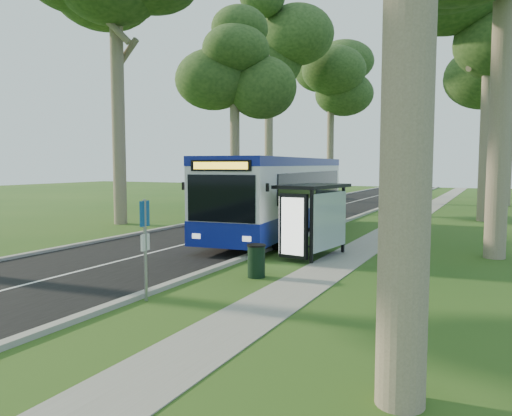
{
  "coord_description": "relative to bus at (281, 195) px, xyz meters",
  "views": [
    {
      "loc": [
        7.58,
        -12.53,
        3.16
      ],
      "look_at": [
        -0.26,
        3.48,
        1.6
      ],
      "focal_mm": 35.0,
      "sensor_mm": 36.0,
      "label": 1
    }
  ],
  "objects": [
    {
      "name": "bus_shelter",
      "position": [
        3.26,
        -4.86,
        -0.04
      ],
      "size": [
        1.94,
        3.07,
        2.48
      ],
      "rotation": [
        0.0,
        0.0,
        -0.14
      ],
      "color": "black",
      "rests_on": "ground"
    },
    {
      "name": "tree_west_b",
      "position": [
        -9.23,
        -0.06,
        9.7
      ],
      "size": [
        5.2,
        5.2,
        15.51
      ],
      "color": "#7A6B56",
      "rests_on": "ground"
    },
    {
      "name": "tree_west_c",
      "position": [
        -7.73,
        9.94,
        9.03
      ],
      "size": [
        5.2,
        5.2,
        14.6
      ],
      "color": "#7A6B56",
      "rests_on": "ground"
    },
    {
      "name": "tree_east_d",
      "position": [
        9.27,
        21.94,
        10.1
      ],
      "size": [
        5.2,
        5.2,
        16.06
      ],
      "color": "#7A6B56",
      "rests_on": "ground"
    },
    {
      "name": "tree_west_d",
      "position": [
        -9.73,
        19.94,
        11.73
      ],
      "size": [
        5.2,
        5.2,
        18.29
      ],
      "color": "#7A6B56",
      "rests_on": "ground"
    },
    {
      "name": "tree_east_c",
      "position": [
        8.07,
        9.94,
        9.75
      ],
      "size": [
        5.2,
        5.2,
        15.57
      ],
      "color": "#7A6B56",
      "rests_on": "ground"
    },
    {
      "name": "bus_stop_sign",
      "position": [
        1.57,
        -11.52,
        -0.3
      ],
      "size": [
        0.09,
        0.33,
        2.37
      ],
      "rotation": [
        0.0,
        0.0,
        0.07
      ],
      "color": "gray",
      "rests_on": "ground"
    },
    {
      "name": "footpath",
      "position": [
        4.27,
        1.94,
        -1.77
      ],
      "size": [
        1.5,
        100.0,
        0.02
      ],
      "primitive_type": "cube",
      "color": "gray",
      "rests_on": "ground"
    },
    {
      "name": "tree_west_e",
      "position": [
        -7.23,
        29.94,
        10.64
      ],
      "size": [
        5.2,
        5.2,
        16.79
      ],
      "color": "#7A6B56",
      "rests_on": "ground"
    },
    {
      "name": "car_silver",
      "position": [
        -7.64,
        22.71,
        -0.93
      ],
      "size": [
        2.99,
        5.48,
        1.71
      ],
      "primitive_type": "imported",
      "rotation": [
        0.0,
        0.0,
        -0.24
      ],
      "color": "#A4A6AB",
      "rests_on": "ground"
    },
    {
      "name": "road",
      "position": [
        -2.23,
        1.94,
        -1.77
      ],
      "size": [
        7.0,
        100.0,
        0.02
      ],
      "primitive_type": "cube",
      "color": "black",
      "rests_on": "ground"
    },
    {
      "name": "ground",
      "position": [
        1.27,
        -8.06,
        -1.78
      ],
      "size": [
        120.0,
        120.0,
        0.0
      ],
      "primitive_type": "plane",
      "color": "#264F18",
      "rests_on": "ground"
    },
    {
      "name": "kerb_west",
      "position": [
        -5.73,
        1.94,
        -1.72
      ],
      "size": [
        0.25,
        100.0,
        0.12
      ],
      "primitive_type": "cube",
      "color": "#9E9B93",
      "rests_on": "ground"
    },
    {
      "name": "litter_bin",
      "position": [
        2.8,
        -8.22,
        -1.31
      ],
      "size": [
        0.53,
        0.53,
        0.93
      ],
      "rotation": [
        0.0,
        0.0,
        0.14
      ],
      "color": "black",
      "rests_on": "ground"
    },
    {
      "name": "kerb_east",
      "position": [
        1.27,
        1.94,
        -1.72
      ],
      "size": [
        0.25,
        100.0,
        0.12
      ],
      "primitive_type": "cube",
      "color": "#9E9B93",
      "rests_on": "ground"
    },
    {
      "name": "car_white",
      "position": [
        -7.78,
        13.47,
        -0.97
      ],
      "size": [
        2.32,
        4.94,
        1.64
      ],
      "primitive_type": "imported",
      "rotation": [
        0.0,
        0.0,
        -0.08
      ],
      "color": "silver",
      "rests_on": "ground"
    },
    {
      "name": "bus",
      "position": [
        0.0,
        0.0,
        0.0
      ],
      "size": [
        3.98,
        13.2,
        3.45
      ],
      "rotation": [
        0.0,
        0.0,
        0.1
      ],
      "color": "white",
      "rests_on": "ground"
    },
    {
      "name": "centre_line",
      "position": [
        -2.23,
        1.94,
        -1.76
      ],
      "size": [
        0.12,
        100.0,
        0.0
      ],
      "primitive_type": "cube",
      "color": "white",
      "rests_on": "road"
    }
  ]
}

